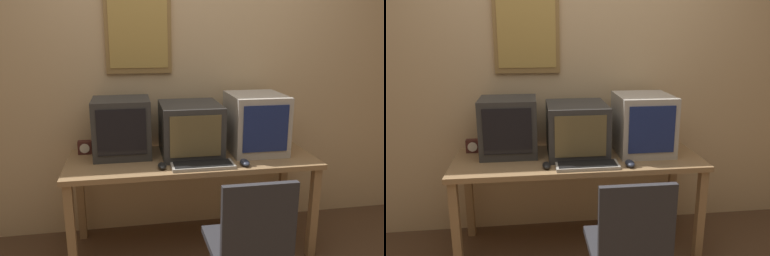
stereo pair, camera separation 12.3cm
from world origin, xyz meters
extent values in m
cube|color=#D1B284|center=(0.00, 1.13, 1.30)|extent=(8.00, 0.05, 2.60)
cube|color=olive|center=(-0.34, 1.09, 1.60)|extent=(0.50, 0.02, 0.60)
cube|color=#B79347|center=(-0.34, 1.08, 1.60)|extent=(0.44, 0.01, 0.51)
cube|color=#99754C|center=(0.00, 0.71, 0.71)|extent=(1.77, 0.64, 0.04)
cube|color=#99754C|center=(-0.84, 0.44, 0.34)|extent=(0.06, 0.06, 0.69)
cube|color=#99754C|center=(0.84, 0.44, 0.34)|extent=(0.06, 0.06, 0.69)
cube|color=#99754C|center=(-0.84, 0.99, 0.34)|extent=(0.06, 0.06, 0.69)
cube|color=#99754C|center=(0.84, 0.99, 0.34)|extent=(0.06, 0.06, 0.69)
cube|color=#333333|center=(-0.49, 0.85, 0.94)|extent=(0.40, 0.35, 0.42)
cube|color=black|center=(-0.49, 0.67, 0.94)|extent=(0.33, 0.01, 0.32)
cube|color=#333333|center=(0.00, 0.80, 0.92)|extent=(0.43, 0.45, 0.38)
cube|color=brown|center=(0.00, 0.56, 0.92)|extent=(0.35, 0.01, 0.29)
cube|color=#B7B2A8|center=(0.50, 0.78, 0.94)|extent=(0.40, 0.43, 0.44)
cube|color=navy|center=(0.50, 0.56, 0.95)|extent=(0.33, 0.01, 0.33)
cube|color=#A8A399|center=(0.04, 0.50, 0.74)|extent=(0.42, 0.16, 0.02)
cube|color=black|center=(0.04, 0.50, 0.75)|extent=(0.39, 0.13, 0.00)
ellipsoid|color=#282D3D|center=(0.32, 0.48, 0.75)|extent=(0.06, 0.12, 0.04)
ellipsoid|color=black|center=(-0.24, 0.52, 0.74)|extent=(0.06, 0.11, 0.04)
cube|color=#4C231E|center=(-0.77, 0.93, 0.78)|extent=(0.10, 0.05, 0.10)
cylinder|color=white|center=(-0.77, 0.90, 0.78)|extent=(0.07, 0.00, 0.07)
cube|color=#2D2D33|center=(0.18, -0.02, 0.44)|extent=(0.42, 0.42, 0.04)
cube|color=#2D2D33|center=(0.18, -0.21, 0.68)|extent=(0.39, 0.04, 0.43)
camera|label=1|loc=(-0.44, -1.82, 1.61)|focal=35.00mm
camera|label=2|loc=(-0.32, -1.84, 1.61)|focal=35.00mm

